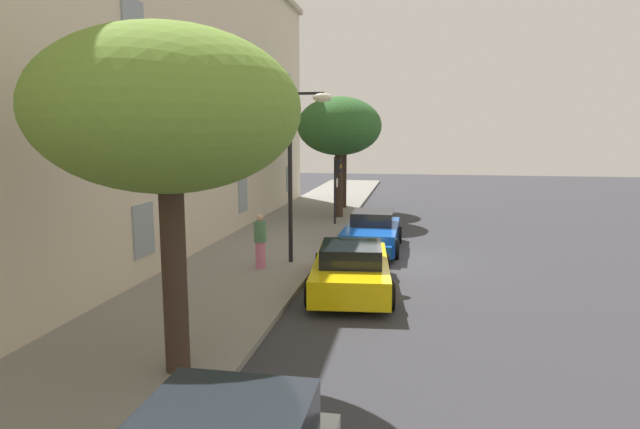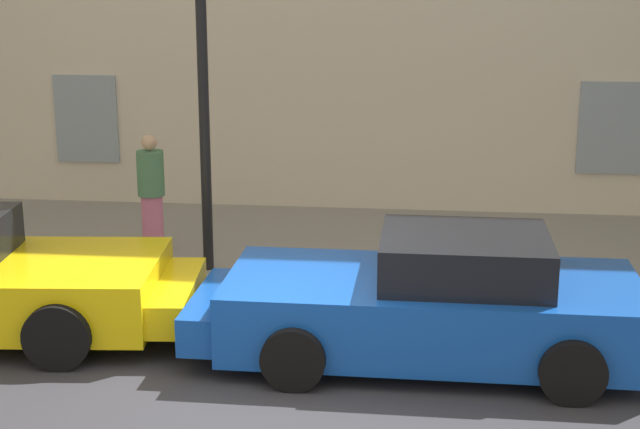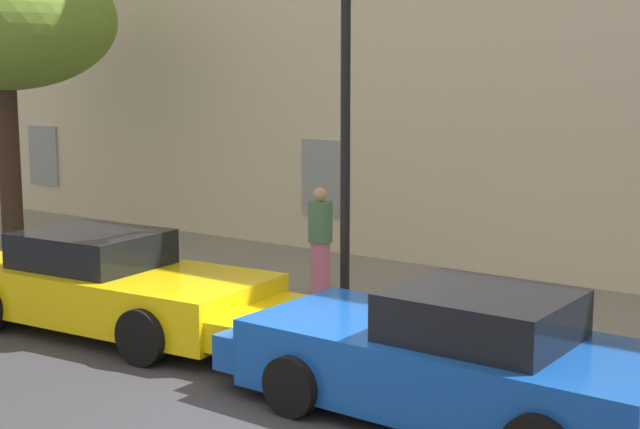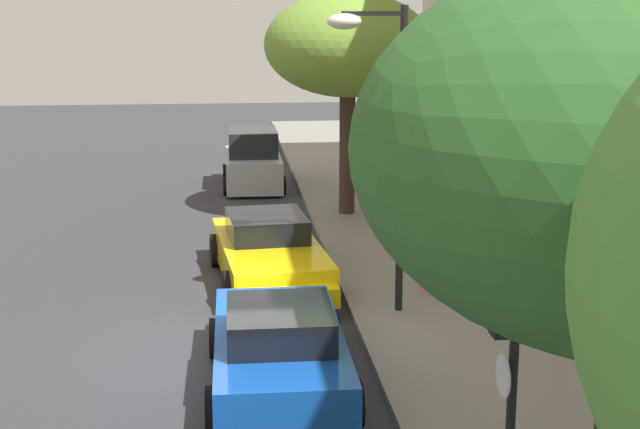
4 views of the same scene
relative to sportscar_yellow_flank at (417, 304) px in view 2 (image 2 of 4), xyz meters
The scene contains 4 objects.
ground_plane 1.69m from the sportscar_yellow_flank, 148.50° to the right, with size 80.00×80.00×0.00m, color #333338.
sidewalk 4.03m from the sportscar_yellow_flank, 109.70° to the left, with size 60.00×4.48×0.14m, color gray.
sportscar_yellow_flank is the anchor object (origin of this frame).
pedestrian_admiring 4.96m from the sportscar_yellow_flank, 140.53° to the left, with size 0.44×0.44×1.70m.
Camera 2 is at (1.37, -8.85, 4.10)m, focal length 53.32 mm.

